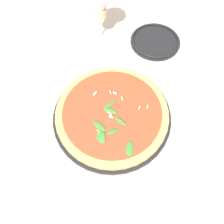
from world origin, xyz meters
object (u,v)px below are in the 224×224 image
at_px(pizza_arugula_main, 112,114).
at_px(fork, 215,68).
at_px(wine_glass, 99,8).
at_px(side_plate_white, 155,41).

distance_m(pizza_arugula_main, fork, 0.41).
bearing_deg(pizza_arugula_main, wine_glass, 130.43).
distance_m(wine_glass, fork, 0.45).
relative_size(fork, side_plate_white, 1.13).
height_order(wine_glass, side_plate_white, wine_glass).
bearing_deg(pizza_arugula_main, fork, 60.69).
height_order(pizza_arugula_main, side_plate_white, pizza_arugula_main).
relative_size(pizza_arugula_main, wine_glass, 2.06).
relative_size(pizza_arugula_main, side_plate_white, 1.94).
xyz_separation_m(pizza_arugula_main, fork, (0.20, 0.36, -0.01)).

